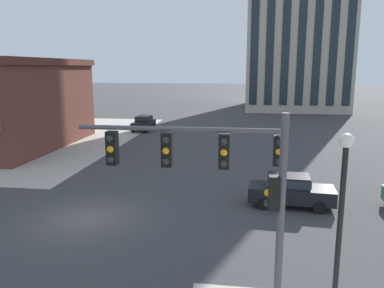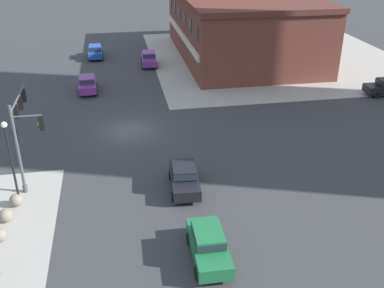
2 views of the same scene
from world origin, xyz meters
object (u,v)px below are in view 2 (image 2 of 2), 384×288
at_px(car_main_southbound_far, 149,58).
at_px(car_cross_eastbound, 87,83).
at_px(bollard_sphere_curb_b, 5,215).
at_px(car_parked_curb, 184,176).
at_px(car_main_northbound_far, 208,243).
at_px(car_main_southbound_near, 95,51).
at_px(traffic_signal_main, 21,127).
at_px(street_lamp_corner_near, 10,155).
at_px(bollard_sphere_curb_a, 16,200).

bearing_deg(car_main_southbound_far, car_cross_eastbound, -40.34).
xyz_separation_m(bollard_sphere_curb_b, car_parked_curb, (-1.76, 11.05, 0.51)).
height_order(car_main_northbound_far, car_cross_eastbound, same).
height_order(bollard_sphere_curb_b, car_main_southbound_near, car_main_southbound_near).
relative_size(traffic_signal_main, street_lamp_corner_near, 1.08).
bearing_deg(car_main_southbound_far, car_parked_curb, -0.57).
bearing_deg(street_lamp_corner_near, car_cross_eastbound, 170.06).
bearing_deg(car_cross_eastbound, bollard_sphere_curb_b, -10.44).
distance_m(traffic_signal_main, bollard_sphere_curb_a, 4.67).
bearing_deg(car_cross_eastbound, bollard_sphere_curb_a, -10.33).
distance_m(car_main_northbound_far, car_cross_eastbound, 28.50).
bearing_deg(street_lamp_corner_near, car_main_southbound_near, 172.83).
relative_size(bollard_sphere_curb_b, car_main_southbound_near, 0.18).
bearing_deg(bollard_sphere_curb_b, car_cross_eastbound, 169.56).
bearing_deg(car_main_southbound_far, bollard_sphere_curb_a, -20.61).
distance_m(traffic_signal_main, car_parked_curb, 11.03).
relative_size(car_main_northbound_far, car_main_southbound_far, 0.99).
bearing_deg(car_parked_curb, bollard_sphere_curb_a, -89.21).
bearing_deg(car_main_southbound_far, bollard_sphere_curb_b, -20.17).
bearing_deg(bollard_sphere_curb_b, car_parked_curb, 99.03).
height_order(street_lamp_corner_near, car_main_northbound_far, street_lamp_corner_near).
distance_m(street_lamp_corner_near, car_main_southbound_far, 31.18).
distance_m(bollard_sphere_curb_b, car_main_northbound_far, 12.38).
bearing_deg(car_main_northbound_far, car_parked_curb, -178.79).
bearing_deg(bollard_sphere_curb_a, car_cross_eastbound, 169.67).
distance_m(traffic_signal_main, car_main_northbound_far, 14.51).
height_order(street_lamp_corner_near, car_main_southbound_far, street_lamp_corner_near).
bearing_deg(car_main_southbound_near, car_main_northbound_far, 9.02).
relative_size(car_main_northbound_far, car_main_southbound_near, 1.00).
relative_size(car_cross_eastbound, car_parked_curb, 0.99).
height_order(car_main_southbound_near, car_cross_eastbound, same).
bearing_deg(car_main_northbound_far, car_main_southbound_far, 179.78).
bearing_deg(car_parked_curb, car_cross_eastbound, -161.41).
bearing_deg(bollard_sphere_curb_b, traffic_signal_main, 169.31).
bearing_deg(street_lamp_corner_near, traffic_signal_main, 173.06).
xyz_separation_m(bollard_sphere_curb_b, car_main_northbound_far, (5.25, 11.20, 0.51)).
distance_m(traffic_signal_main, car_main_southbound_near, 31.43).
relative_size(bollard_sphere_curb_b, car_main_northbound_far, 0.18).
xyz_separation_m(car_main_southbound_near, car_cross_eastbound, (13.05, -0.62, 0.00)).
bearing_deg(car_parked_curb, car_main_southbound_far, 179.43).
bearing_deg(street_lamp_corner_near, car_parked_curb, 90.10).
distance_m(traffic_signal_main, bollard_sphere_curb_b, 5.81).
bearing_deg(bollard_sphere_curb_b, street_lamp_corner_near, 163.79).
relative_size(bollard_sphere_curb_b, car_parked_curb, 0.18).
relative_size(bollard_sphere_curb_a, bollard_sphere_curb_b, 1.00).
bearing_deg(car_main_southbound_near, street_lamp_corner_near, -7.17).
xyz_separation_m(traffic_signal_main, car_main_southbound_far, (-26.48, 10.51, -3.21)).
relative_size(street_lamp_corner_near, car_parked_curb, 1.26).
relative_size(car_main_southbound_near, car_main_southbound_far, 0.99).
relative_size(bollard_sphere_curb_a, street_lamp_corner_near, 0.14).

